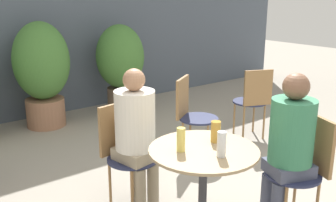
{
  "coord_description": "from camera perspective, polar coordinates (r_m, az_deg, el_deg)",
  "views": [
    {
      "loc": [
        -1.94,
        -1.74,
        1.79
      ],
      "look_at": [
        -0.23,
        0.48,
        1.0
      ],
      "focal_mm": 42.0,
      "sensor_mm": 36.0,
      "label": 1
    }
  ],
  "objects": [
    {
      "name": "bistro_chair_1",
      "position": [
        3.31,
        -6.31,
        -6.53
      ],
      "size": [
        0.42,
        0.44,
        0.89
      ],
      "rotation": [
        0.0,
        0.0,
        0.17
      ],
      "color": "#232847",
      "rests_on": "ground_plane"
    },
    {
      "name": "seated_person_0",
      "position": [
        3.02,
        17.23,
        -5.43
      ],
      "size": [
        0.38,
        0.37,
        1.24
      ],
      "rotation": [
        0.0,
        0.0,
        4.36
      ],
      "color": "#42475B",
      "rests_on": "ground_plane"
    },
    {
      "name": "bistro_chair_2",
      "position": [
        4.27,
        3.3,
        -1.32
      ],
      "size": [
        0.47,
        0.48,
        0.89
      ],
      "rotation": [
        0.0,
        0.0,
        0.57
      ],
      "color": "#232847",
      "rests_on": "ground_plane"
    },
    {
      "name": "beer_glass_0",
      "position": [
        2.81,
        6.94,
        -4.44
      ],
      "size": [
        0.07,
        0.07,
        0.15
      ],
      "color": "#B28433",
      "rests_on": "cafe_table_near"
    },
    {
      "name": "storefront_wall",
      "position": [
        5.9,
        -18.72,
        12.11
      ],
      "size": [
        10.0,
        0.06,
        3.0
      ],
      "color": "#4C5666",
      "rests_on": "ground_plane"
    },
    {
      "name": "cafe_table_near",
      "position": [
        2.78,
        5.12,
        -10.43
      ],
      "size": [
        0.76,
        0.76,
        0.75
      ],
      "color": "#2D2D33",
      "rests_on": "ground_plane"
    },
    {
      "name": "beer_glass_2",
      "position": [
        2.57,
        7.78,
        -6.23
      ],
      "size": [
        0.06,
        0.06,
        0.17
      ],
      "color": "silver",
      "rests_on": "cafe_table_near"
    },
    {
      "name": "beer_glass_1",
      "position": [
        2.63,
        1.89,
        -5.62
      ],
      "size": [
        0.06,
        0.06,
        0.17
      ],
      "color": "#DBC65B",
      "rests_on": "cafe_table_near"
    },
    {
      "name": "potted_plant_2",
      "position": [
        5.92,
        -6.94,
        5.66
      ],
      "size": [
        0.72,
        0.72,
        1.32
      ],
      "color": "brown",
      "rests_on": "ground_plane"
    },
    {
      "name": "potted_plant_1",
      "position": [
        5.47,
        -17.82,
        4.45
      ],
      "size": [
        0.74,
        0.74,
        1.42
      ],
      "color": "#93664C",
      "rests_on": "ground_plane"
    },
    {
      "name": "bistro_chair_0",
      "position": [
        3.17,
        19.2,
        -8.38
      ],
      "size": [
        0.47,
        0.45,
        0.89
      ],
      "rotation": [
        0.0,
        0.0,
        -1.93
      ],
      "color": "#232847",
      "rests_on": "ground_plane"
    },
    {
      "name": "seated_person_1",
      "position": [
        3.14,
        -4.61,
        -4.13
      ],
      "size": [
        0.32,
        0.35,
        1.22
      ],
      "rotation": [
        0.0,
        0.0,
        0.17
      ],
      "color": "gray",
      "rests_on": "ground_plane"
    },
    {
      "name": "bistro_chair_3",
      "position": [
        4.89,
        12.34,
        0.57
      ],
      "size": [
        0.46,
        0.47,
        0.89
      ],
      "rotation": [
        0.0,
        0.0,
        2.75
      ],
      "color": "#232847",
      "rests_on": "ground_plane"
    }
  ]
}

